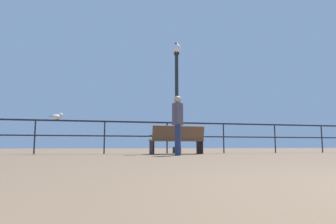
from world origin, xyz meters
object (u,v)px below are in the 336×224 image
bench_near_left (177,139)px  seagull_on_rail (57,117)px  person_by_bench (178,121)px  lamppost_center (177,90)px

bench_near_left → seagull_on_rail: bearing=166.3°
person_by_bench → seagull_on_rail: bearing=148.0°
lamppost_center → seagull_on_rail: (-3.94, -0.23, -1.06)m
lamppost_center → seagull_on_rail: lamppost_center is taller
bench_near_left → lamppost_center: 2.09m
bench_near_left → seagull_on_rail: seagull_on_rail is taller
seagull_on_rail → person_by_bench: bearing=-32.0°
person_by_bench → seagull_on_rail: person_by_bench is taller
bench_near_left → person_by_bench: (-0.33, -1.19, 0.44)m
person_by_bench → lamppost_center: bearing=74.9°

